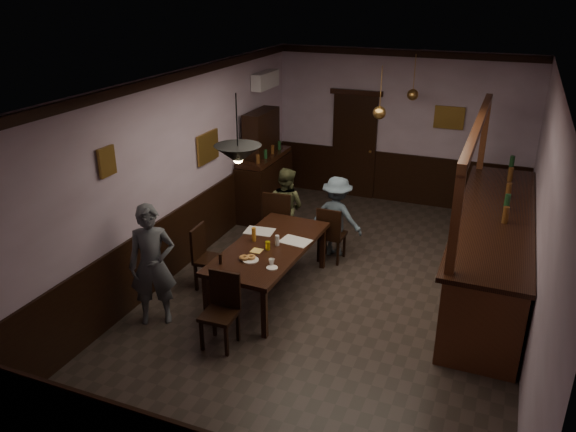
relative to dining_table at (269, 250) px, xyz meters
The scene contains 31 objects.
room 1.26m from the dining_table, 21.10° to the left, with size 5.01×8.01×3.01m.
dining_table is the anchor object (origin of this frame).
chair_far_left 1.34m from the dining_table, 107.19° to the left, with size 0.50×0.50×1.06m.
chair_far_right 1.36m from the dining_table, 68.54° to the left, with size 0.41×0.41×0.93m.
chair_near 1.33m from the dining_table, 92.21° to the right, with size 0.42×0.42×0.94m.
chair_side 0.97m from the dining_table, 169.40° to the right, with size 0.43×0.43×0.94m.
person_standing 1.64m from the dining_table, 132.01° to the right, with size 0.59×0.39×1.63m, color #50555C.
person_seated_left 1.61m from the dining_table, 104.21° to the left, with size 0.66×0.52×1.36m, color #4B4F2F.
person_seated_right 1.61m from the dining_table, 71.83° to the left, with size 0.86×0.49×1.33m, color #4E606F.
newspaper_left 0.51m from the dining_table, 130.52° to the left, with size 0.42×0.30×0.01m, color silver.
newspaper_right 0.40m from the dining_table, 42.10° to the left, with size 0.42×0.30×0.01m, color silver.
napkin 0.25m from the dining_table, 113.20° to the right, with size 0.15×0.15×0.00m, color #FACE5C.
saucer 0.67m from the dining_table, 63.25° to the right, with size 0.15×0.15×0.01m, color white.
coffee_cup 0.60m from the dining_table, 63.30° to the right, with size 0.08×0.08×0.07m, color white.
pastry_plate 0.52m from the dining_table, 95.33° to the right, with size 0.22×0.22×0.01m, color white.
pastry_ring_a 0.55m from the dining_table, 104.06° to the right, with size 0.13×0.13×0.04m, color #C68C47.
pastry_ring_b 0.49m from the dining_table, 96.83° to the right, with size 0.13×0.13×0.04m, color #C68C47.
soda_can 0.18m from the dining_table, 75.79° to the right, with size 0.07×0.07×0.12m, color yellow.
beer_glass 0.32m from the dining_table, 167.69° to the left, with size 0.06×0.06×0.20m, color #BF721E.
water_glass 0.18m from the dining_table, 25.39° to the left, with size 0.06×0.06×0.15m, color silver.
pepper_mill 0.84m from the dining_table, 116.50° to the right, with size 0.04×0.04×0.14m, color black.
sideboard 3.04m from the dining_table, 115.69° to the left, with size 0.54×1.50×1.98m.
bar_counter 3.18m from the dining_table, 24.81° to the left, with size 1.02×4.37×2.45m.
door_back 4.31m from the dining_table, 90.11° to the left, with size 0.90×0.06×2.10m, color black.
ac_unit 3.98m from the dining_table, 114.64° to the left, with size 0.20×0.85×0.30m.
picture_left_small 2.49m from the dining_table, 141.31° to the right, with size 0.04×0.28×0.36m.
picture_left_large 2.19m from the dining_table, 143.88° to the left, with size 0.04×0.62×0.48m.
picture_back 4.79m from the dining_table, 67.40° to the left, with size 0.55×0.04×0.42m.
pendant_iron 1.79m from the dining_table, 91.98° to the right, with size 0.56×0.56×0.83m.
pendant_brass_mid 2.73m from the dining_table, 63.23° to the left, with size 0.20×0.20×0.81m.
pendant_brass_far 4.15m from the dining_table, 71.83° to the left, with size 0.20×0.20×0.81m.
Camera 1 is at (2.00, -6.79, 4.16)m, focal length 35.00 mm.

